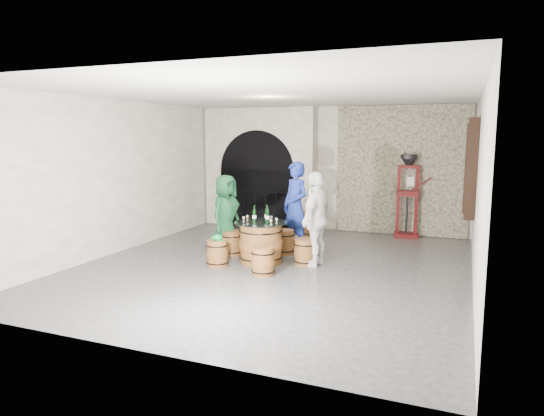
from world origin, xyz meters
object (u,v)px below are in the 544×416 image
at_px(corking_press, 408,190).
at_px(wine_bottle_left, 254,215).
at_px(barrel_stool_left, 232,243).
at_px(wine_bottle_center, 267,216).
at_px(person_green, 226,215).
at_px(barrel_stool_far, 285,242).
at_px(barrel_stool_near_left, 217,253).
at_px(barrel_stool_right, 305,252).
at_px(person_white, 316,219).
at_px(side_barrel, 308,224).
at_px(barrel_table, 261,242).
at_px(barrel_stool_near_right, 263,261).
at_px(wine_bottle_right, 267,214).
at_px(person_blue, 295,206).

bearing_deg(corking_press, wine_bottle_left, -134.33).
distance_m(barrel_stool_left, wine_bottle_center, 1.21).
bearing_deg(person_green, wine_bottle_center, -101.35).
height_order(barrel_stool_left, wine_bottle_left, wine_bottle_left).
xyz_separation_m(barrel_stool_far, barrel_stool_near_left, (-0.85, -1.40, 0.00)).
bearing_deg(barrel_stool_right, person_white, 10.13).
bearing_deg(side_barrel, person_green, -114.06).
height_order(barrel_stool_near_left, person_white, person_white).
relative_size(barrel_stool_left, side_barrel, 0.85).
relative_size(barrel_table, barrel_stool_near_left, 2.06).
bearing_deg(wine_bottle_left, barrel_stool_near_left, -137.20).
relative_size(barrel_stool_near_right, person_green, 0.31).
height_order(barrel_table, corking_press, corking_press).
xyz_separation_m(person_green, corking_press, (3.31, 3.12, 0.34)).
bearing_deg(barrel_stool_left, wine_bottle_right, -12.42).
bearing_deg(wine_bottle_center, corking_press, 58.00).
xyz_separation_m(barrel_stool_near_left, wine_bottle_left, (0.55, 0.51, 0.68)).
relative_size(person_blue, corking_press, 0.95).
height_order(barrel_stool_left, barrel_stool_far, same).
distance_m(wine_bottle_right, side_barrel, 2.69).
bearing_deg(wine_bottle_right, corking_press, 56.02).
bearing_deg(corking_press, wine_bottle_right, -133.68).
bearing_deg(wine_bottle_center, barrel_stool_right, 12.52).
xyz_separation_m(person_blue, person_white, (0.79, -1.07, -0.06)).
bearing_deg(side_barrel, barrel_stool_near_left, -102.87).
distance_m(barrel_table, barrel_stool_far, 0.88).
distance_m(barrel_stool_left, corking_press, 4.57).
bearing_deg(person_green, barrel_stool_left, -103.72).
distance_m(person_white, side_barrel, 2.81).
bearing_deg(corking_press, side_barrel, -170.98).
bearing_deg(barrel_stool_left, barrel_table, -22.39).
xyz_separation_m(barrel_stool_right, side_barrel, (-0.76, 2.60, 0.04)).
xyz_separation_m(barrel_table, corking_press, (2.34, 3.52, 0.77)).
bearing_deg(wine_bottle_left, wine_bottle_center, 8.39).
height_order(person_white, wine_bottle_right, person_white).
height_order(barrel_table, barrel_stool_left, barrel_table).
relative_size(barrel_table, barrel_stool_right, 2.06).
xyz_separation_m(person_white, wine_bottle_right, (-0.99, -0.05, 0.03)).
bearing_deg(barrel_stool_left, barrel_stool_far, 27.75).
bearing_deg(corking_press, person_green, -146.34).
bearing_deg(person_green, person_white, -87.18).
bearing_deg(wine_bottle_center, barrel_stool_left, 160.39).
relative_size(wine_bottle_left, side_barrel, 0.55).
xyz_separation_m(barrel_stool_far, side_barrel, (-0.09, 1.91, 0.04)).
height_order(wine_bottle_left, wine_bottle_center, same).
xyz_separation_m(barrel_stool_near_right, corking_press, (1.97, 4.30, 0.92)).
relative_size(person_green, corking_press, 0.83).
height_order(wine_bottle_left, wine_bottle_right, same).
xyz_separation_m(barrel_table, barrel_stool_near_left, (-0.67, -0.55, -0.15)).
relative_size(barrel_table, wine_bottle_left, 3.21).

